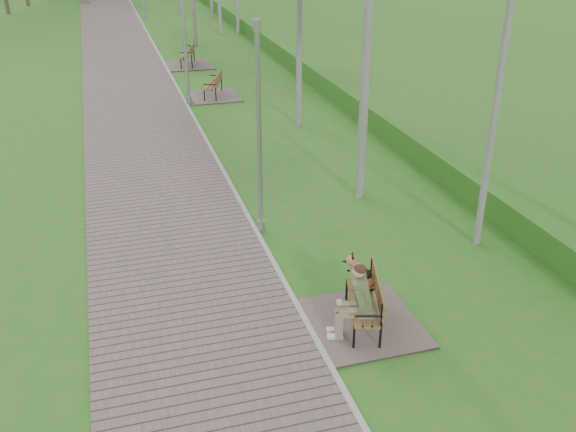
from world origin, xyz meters
The scene contains 9 objects.
ground centered at (0.00, 0.00, 0.00)m, with size 120.00×120.00×0.00m, color #276F1F.
walkway centered at (-1.75, 21.50, 0.02)m, with size 3.50×67.00×0.04m, color #645651.
kerb centered at (0.00, 21.50, 0.03)m, with size 0.10×67.00×0.05m, color #999993.
embankment centered at (12.00, 20.00, 0.00)m, with size 14.00×70.00×1.60m, color #447225.
bench_main centered at (0.84, 1.06, 0.43)m, with size 1.76×1.96×1.54m.
bench_second centered at (1.11, 15.83, 0.20)m, with size 1.77×1.97×1.09m.
bench_third centered at (0.97, 21.23, 0.23)m, with size 2.00×2.22×1.23m.
lamp_post_near centered at (0.11, 4.88, 2.06)m, with size 0.17×0.17×4.41m.
lamp_post_second centered at (0.09, 15.06, 2.43)m, with size 0.20×0.20×5.19m.
Camera 1 is at (-2.81, -7.04, 6.30)m, focal length 40.00 mm.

